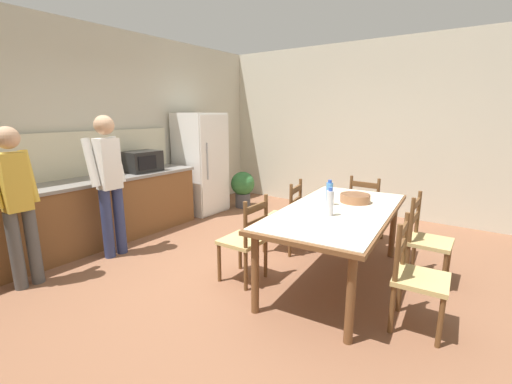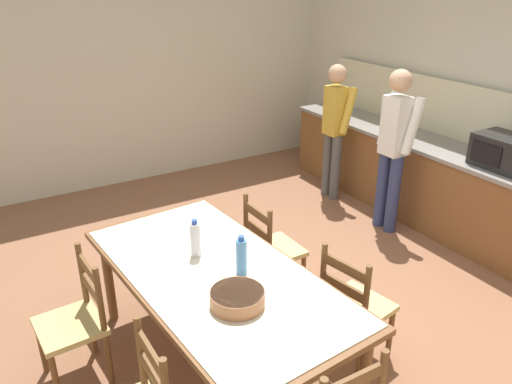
{
  "view_description": "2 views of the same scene",
  "coord_description": "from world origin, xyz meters",
  "px_view_note": "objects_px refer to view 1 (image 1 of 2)",
  "views": [
    {
      "loc": [
        -2.75,
        -2.04,
        1.71
      ],
      "look_at": [
        0.05,
        -0.06,
        0.93
      ],
      "focal_mm": 24.0,
      "sensor_mm": 36.0,
      "label": 1
    },
    {
      "loc": [
        2.91,
        -1.96,
        2.55
      ],
      "look_at": [
        0.13,
        -0.31,
        1.11
      ],
      "focal_mm": 35.0,
      "sensor_mm": 36.0,
      "label": 2
    }
  ],
  "objects_px": {
    "chair_head_end": "(366,210)",
    "person_at_sink": "(17,200)",
    "chair_side_far_right": "(285,217)",
    "person_at_counter": "(109,179)",
    "bottle_off_centre": "(329,194)",
    "chair_side_near_right": "(426,240)",
    "bottle_near_centre": "(330,203)",
    "chair_side_far_left": "(246,240)",
    "serving_bowl": "(355,198)",
    "potted_plant": "(243,187)",
    "refrigerator": "(201,163)",
    "dining_table": "(337,216)",
    "chair_side_near_left": "(416,277)",
    "microwave": "(142,161)"
  },
  "relations": [
    {
      "from": "chair_head_end",
      "to": "person_at_sink",
      "type": "bearing_deg",
      "value": 54.35
    },
    {
      "from": "chair_side_near_left",
      "to": "person_at_counter",
      "type": "distance_m",
      "value": 3.41
    },
    {
      "from": "bottle_near_centre",
      "to": "potted_plant",
      "type": "height_order",
      "value": "bottle_near_centre"
    },
    {
      "from": "chair_side_near_right",
      "to": "person_at_sink",
      "type": "xyz_separation_m",
      "value": [
        -2.45,
        3.26,
        0.46
      ]
    },
    {
      "from": "microwave",
      "to": "serving_bowl",
      "type": "distance_m",
      "value": 3.09
    },
    {
      "from": "microwave",
      "to": "person_at_sink",
      "type": "height_order",
      "value": "person_at_sink"
    },
    {
      "from": "person_at_sink",
      "to": "chair_side_far_right",
      "type": "bearing_deg",
      "value": -125.64
    },
    {
      "from": "microwave",
      "to": "chair_side_far_left",
      "type": "xyz_separation_m",
      "value": [
        -0.45,
        -2.24,
        -0.59
      ]
    },
    {
      "from": "microwave",
      "to": "person_at_counter",
      "type": "height_order",
      "value": "person_at_counter"
    },
    {
      "from": "chair_head_end",
      "to": "potted_plant",
      "type": "bearing_deg",
      "value": -9.13
    },
    {
      "from": "bottle_off_centre",
      "to": "chair_head_end",
      "type": "bearing_deg",
      "value": -0.87
    },
    {
      "from": "serving_bowl",
      "to": "person_at_counter",
      "type": "xyz_separation_m",
      "value": [
        -1.32,
        2.53,
        0.13
      ]
    },
    {
      "from": "chair_side_near_left",
      "to": "chair_side_far_right",
      "type": "bearing_deg",
      "value": 60.77
    },
    {
      "from": "potted_plant",
      "to": "refrigerator",
      "type": "bearing_deg",
      "value": 146.14
    },
    {
      "from": "person_at_counter",
      "to": "chair_side_far_left",
      "type": "bearing_deg",
      "value": -166.67
    },
    {
      "from": "serving_bowl",
      "to": "chair_side_far_left",
      "type": "bearing_deg",
      "value": 138.38
    },
    {
      "from": "bottle_off_centre",
      "to": "serving_bowl",
      "type": "distance_m",
      "value": 0.34
    },
    {
      "from": "person_at_sink",
      "to": "potted_plant",
      "type": "xyz_separation_m",
      "value": [
        3.66,
        0.05,
        -0.52
      ]
    },
    {
      "from": "bottle_off_centre",
      "to": "person_at_sink",
      "type": "relative_size",
      "value": 0.17
    },
    {
      "from": "dining_table",
      "to": "chair_head_end",
      "type": "distance_m",
      "value": 1.36
    },
    {
      "from": "dining_table",
      "to": "bottle_near_centre",
      "type": "relative_size",
      "value": 8.01
    },
    {
      "from": "refrigerator",
      "to": "chair_side_near_left",
      "type": "relative_size",
      "value": 1.9
    },
    {
      "from": "chair_side_far_right",
      "to": "chair_head_end",
      "type": "distance_m",
      "value": 1.18
    },
    {
      "from": "dining_table",
      "to": "person_at_sink",
      "type": "xyz_separation_m",
      "value": [
        -1.91,
        2.5,
        0.2
      ]
    },
    {
      "from": "bottle_near_centre",
      "to": "person_at_sink",
      "type": "bearing_deg",
      "value": 123.2
    },
    {
      "from": "chair_side_far_right",
      "to": "person_at_sink",
      "type": "height_order",
      "value": "person_at_sink"
    },
    {
      "from": "bottle_off_centre",
      "to": "chair_side_near_right",
      "type": "xyz_separation_m",
      "value": [
        0.45,
        -0.9,
        -0.46
      ]
    },
    {
      "from": "serving_bowl",
      "to": "chair_side_far_right",
      "type": "height_order",
      "value": "chair_side_far_right"
    },
    {
      "from": "chair_side_far_right",
      "to": "chair_side_far_left",
      "type": "xyz_separation_m",
      "value": [
        -0.94,
        -0.08,
        0.0
      ]
    },
    {
      "from": "dining_table",
      "to": "bottle_near_centre",
      "type": "distance_m",
      "value": 0.33
    },
    {
      "from": "person_at_counter",
      "to": "person_at_sink",
      "type": "bearing_deg",
      "value": 88.84
    },
    {
      "from": "chair_side_near_left",
      "to": "person_at_counter",
      "type": "height_order",
      "value": "person_at_counter"
    },
    {
      "from": "microwave",
      "to": "chair_head_end",
      "type": "xyz_separation_m",
      "value": [
        1.42,
        -2.88,
        -0.59
      ]
    },
    {
      "from": "bottle_near_centre",
      "to": "microwave",
      "type": "bearing_deg",
      "value": 86.75
    },
    {
      "from": "chair_side_far_right",
      "to": "person_at_counter",
      "type": "bearing_deg",
      "value": -61.04
    },
    {
      "from": "bottle_near_centre",
      "to": "chair_side_near_left",
      "type": "xyz_separation_m",
      "value": [
        -0.14,
        -0.82,
        -0.46
      ]
    },
    {
      "from": "person_at_sink",
      "to": "chair_side_far_left",
      "type": "bearing_deg",
      "value": -141.73
    },
    {
      "from": "microwave",
      "to": "serving_bowl",
      "type": "relative_size",
      "value": 1.56
    },
    {
      "from": "serving_bowl",
      "to": "chair_side_far_left",
      "type": "relative_size",
      "value": 0.35
    },
    {
      "from": "chair_side_far_left",
      "to": "chair_side_near_left",
      "type": "bearing_deg",
      "value": 94.09
    },
    {
      "from": "chair_side_far_right",
      "to": "person_at_sink",
      "type": "bearing_deg",
      "value": -46.13
    },
    {
      "from": "chair_head_end",
      "to": "chair_side_far_left",
      "type": "bearing_deg",
      "value": 71.67
    },
    {
      "from": "refrigerator",
      "to": "serving_bowl",
      "type": "distance_m",
      "value": 3.12
    },
    {
      "from": "microwave",
      "to": "potted_plant",
      "type": "height_order",
      "value": "microwave"
    },
    {
      "from": "dining_table",
      "to": "chair_side_near_right",
      "type": "relative_size",
      "value": 2.38
    },
    {
      "from": "chair_side_far_left",
      "to": "person_at_sink",
      "type": "xyz_separation_m",
      "value": [
        -1.37,
        1.74,
        0.46
      ]
    },
    {
      "from": "serving_bowl",
      "to": "potted_plant",
      "type": "distance_m",
      "value": 2.97
    },
    {
      "from": "chair_side_far_left",
      "to": "person_at_counter",
      "type": "xyz_separation_m",
      "value": [
        -0.41,
        1.72,
        0.51
      ]
    },
    {
      "from": "chair_side_near_right",
      "to": "chair_side_near_left",
      "type": "relative_size",
      "value": 1.0
    },
    {
      "from": "bottle_near_centre",
      "to": "bottle_off_centre",
      "type": "bearing_deg",
      "value": 24.28
    }
  ]
}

